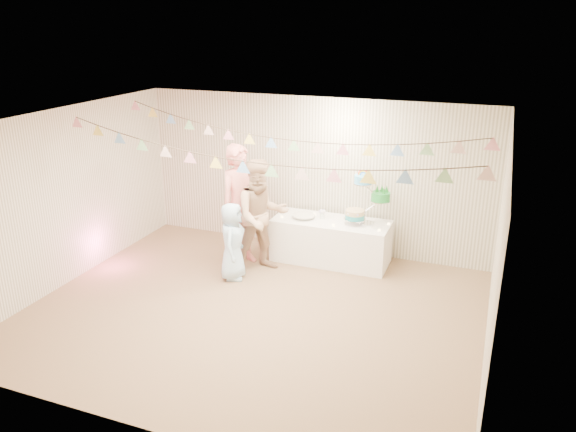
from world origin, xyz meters
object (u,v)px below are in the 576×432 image
(table, at_px, (331,241))
(cake_stand, at_px, (367,196))
(person_adult_a, at_px, (241,205))
(person_child, at_px, (232,241))
(person_adult_b, at_px, (261,216))

(table, height_order, cake_stand, cake_stand)
(cake_stand, xyz_separation_m, person_adult_a, (-1.88, -0.62, -0.18))
(table, xyz_separation_m, person_child, (-1.21, -1.14, 0.25))
(table, distance_m, person_adult_b, 1.28)
(cake_stand, bearing_deg, person_adult_a, -161.76)
(table, relative_size, cake_stand, 2.27)
(person_adult_a, bearing_deg, person_child, -139.38)
(cake_stand, distance_m, person_adult_b, 1.67)
(cake_stand, bearing_deg, person_child, -145.95)
(cake_stand, bearing_deg, person_adult_b, -152.68)
(cake_stand, xyz_separation_m, person_child, (-1.76, -1.19, -0.56))
(table, height_order, person_adult_b, person_adult_b)
(table, bearing_deg, person_child, -136.74)
(person_child, bearing_deg, person_adult_a, -1.70)
(cake_stand, distance_m, person_child, 2.20)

